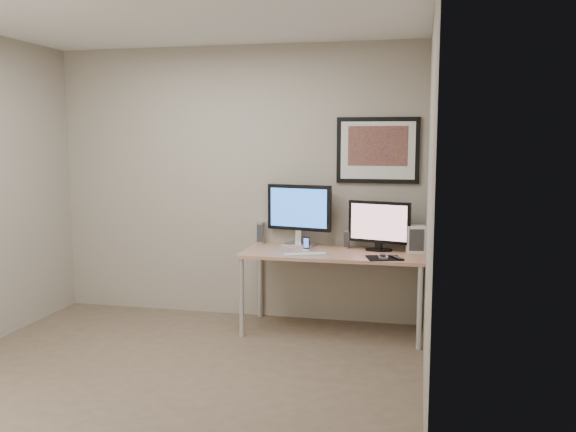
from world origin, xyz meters
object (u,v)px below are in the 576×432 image
framed_art (378,150)px  monitor_tv (379,225)px  desk (333,259)px  phone_dock (306,244)px  speaker_left (261,233)px  speaker_right (346,239)px  monitor_large (299,212)px  keyboard (305,254)px  fan_unit (416,239)px

framed_art → monitor_tv: 0.69m
desk → phone_dock: bearing=177.6°
framed_art → speaker_left: size_ratio=3.75×
speaker_right → monitor_large: bearing=168.4°
monitor_large → keyboard: size_ratio=1.64×
framed_art → phone_dock: (-0.60, -0.32, -0.83)m
speaker_left → desk: bearing=-32.9°
framed_art → monitor_large: size_ratio=1.20×
desk → speaker_left: size_ratio=7.99×
framed_art → monitor_tv: (0.04, -0.20, -0.65)m
monitor_tv → keyboard: bearing=-137.4°
phone_dock → keyboard: 0.22m
desk → framed_art: bearing=43.5°
desk → speaker_left: (-0.75, 0.30, 0.17)m
desk → monitor_tv: size_ratio=2.87×
monitor_large → fan_unit: bearing=4.5°
monitor_large → phone_dock: size_ratio=5.00×
speaker_left → phone_dock: size_ratio=1.61×
monitor_large → speaker_left: bearing=-177.9°
desk → framed_art: size_ratio=2.13×
monitor_large → speaker_right: size_ratio=3.73×
framed_art → keyboard: 1.18m
speaker_right → keyboard: size_ratio=0.44×
monitor_tv → speaker_right: (-0.30, 0.08, -0.15)m
desk → phone_dock: (-0.25, 0.01, 0.13)m
desk → keyboard: (-0.22, -0.20, 0.07)m
desk → speaker_left: speaker_left is taller
monitor_tv → speaker_right: size_ratio=3.34×
speaker_left → phone_dock: 0.58m
monitor_large → desk: bearing=-22.3°
phone_dock → fan_unit: (0.96, 0.10, 0.06)m
keyboard → speaker_right: bearing=30.4°
speaker_left → keyboard: (0.53, -0.50, -0.09)m
monitor_tv → phone_dock: (-0.64, -0.12, -0.18)m
monitor_tv → framed_art: bearing=115.0°
monitor_large → speaker_left: (-0.39, 0.06, -0.22)m
monitor_tv → speaker_left: 1.16m
framed_art → keyboard: bearing=-136.9°
phone_dock → speaker_left: bearing=157.6°
speaker_right → keyboard: 0.52m
monitor_large → speaker_left: 0.45m
monitor_tv → phone_dock: monitor_tv is taller
phone_dock → keyboard: size_ratio=0.33×
speaker_left → fan_unit: (1.46, -0.19, 0.02)m
monitor_tv → phone_dock: bearing=-155.3°
desk → framed_art: 1.07m
monitor_large → speaker_right: (0.45, -0.03, -0.23)m
monitor_large → phone_dock: 0.36m
monitor_tv → fan_unit: size_ratio=2.29×
desk → framed_art: (0.35, 0.33, 0.96)m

